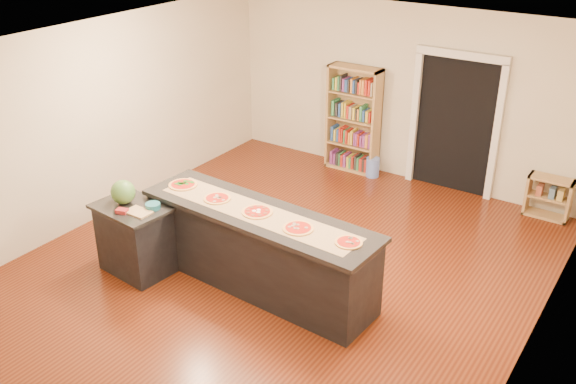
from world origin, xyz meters
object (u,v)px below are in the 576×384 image
Objects in this scene: kitchen_island at (259,249)px; waste_bin at (373,167)px; low_shelf at (548,197)px; side_counter at (135,238)px; bookshelf at (353,119)px; watermelon at (123,192)px.

kitchen_island reaches higher than waste_bin.
kitchen_island is 4.85× the size of low_shelf.
side_counter is at bearing -132.31° from low_shelf.
kitchen_island is 3.82m from bookshelf.
waste_bin is at bearing -177.79° from low_shelf.
side_counter is 3.08× the size of watermelon.
low_shelf reaches higher than waste_bin.
bookshelf reaches higher than side_counter.
bookshelf reaches higher than waste_bin.
low_shelf is (3.20, 0.02, -0.57)m from bookshelf.
side_counter is at bearing -99.52° from bookshelf.
bookshelf is 5.47× the size of waste_bin.
side_counter is 5.82m from low_shelf.
bookshelf is at bearing 78.73° from watermelon.
low_shelf is 2.11× the size of watermelon.
kitchen_island is at bearing -85.09° from waste_bin.
bookshelf is 5.98× the size of watermelon.
watermelon is (-0.13, 0.01, 0.59)m from side_counter.
low_shelf is 1.92× the size of waste_bin.
low_shelf is at bearing 60.24° from kitchen_island.
side_counter is at bearing -4.86° from watermelon.
waste_bin is (-2.76, -0.11, -0.15)m from low_shelf.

